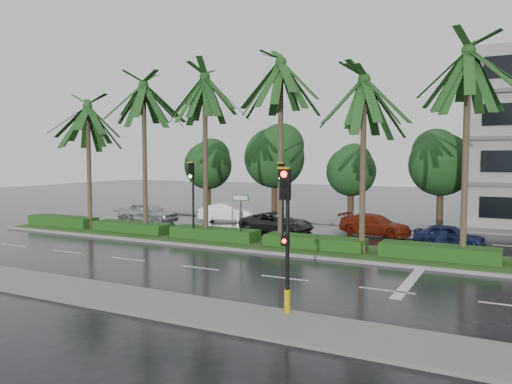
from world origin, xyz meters
The scene contains 17 objects.
ground centered at (0.00, 0.00, 0.00)m, with size 120.00×120.00×0.00m, color black.
near_sidewalk centered at (0.00, -10.20, 0.06)m, with size 40.00×2.40×0.12m, color slate.
far_sidewalk centered at (0.00, 12.00, 0.06)m, with size 40.00×2.00×0.12m, color slate.
median centered at (0.00, 1.00, 0.08)m, with size 36.00×4.00×0.15m.
hedge centered at (0.00, 1.00, 0.45)m, with size 35.20×1.40×0.60m.
lane_markings centered at (3.04, -0.43, 0.01)m, with size 34.00×13.06×0.01m.
palm_row centered at (-1.25, 1.02, 8.30)m, with size 26.30×4.20×10.33m.
signal_near centered at (6.00, -9.39, 2.50)m, with size 0.34×0.45×4.36m.
signal_median_left centered at (-4.00, 0.30, 3.00)m, with size 0.34×0.42×4.36m.
signal_median_right centered at (1.50, 0.30, 3.00)m, with size 0.34×0.42×4.36m.
street_sign centered at (-1.00, 0.48, 2.12)m, with size 0.95×0.09×2.60m.
bg_trees centered at (0.19, 17.59, 4.53)m, with size 32.76×5.38×7.78m.
car_silver centered at (-11.50, 5.62, 0.76)m, with size 4.46×1.80×1.52m, color #BABEC2.
car_white centered at (-7.00, 9.01, 0.66)m, with size 4.03×1.40×1.33m, color white.
car_darkgrey centered at (-1.09, 5.24, 0.66)m, with size 4.72×2.18×1.31m, color #232326.
car_red centered at (4.50, 7.49, 0.64)m, with size 4.41×1.79×1.28m, color maroon.
car_blue centered at (9.00, 5.07, 0.62)m, with size 3.62×1.45×1.23m, color #182148.
Camera 1 is at (11.86, -22.72, 4.76)m, focal length 35.00 mm.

